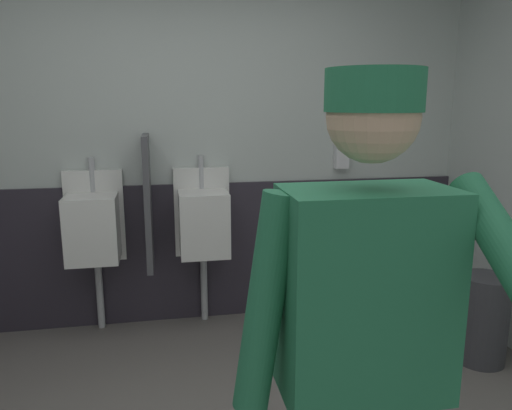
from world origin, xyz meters
name	(u,v)px	position (x,y,z in m)	size (l,w,h in m)	color
wall_back	(185,149)	(0.00, 1.88, 1.28)	(4.75, 0.12, 2.56)	silver
wainscot_band_back	(189,252)	(0.00, 1.80, 0.51)	(4.15, 0.03, 1.03)	#2D2833
urinal_left	(93,227)	(-0.64, 1.66, 0.78)	(0.40, 0.34, 1.24)	white
urinal_middle	(204,222)	(0.11, 1.66, 0.78)	(0.40, 0.34, 1.24)	white
privacy_divider_panel	(148,202)	(-0.27, 1.59, 0.95)	(0.04, 0.40, 0.90)	#4C4C51
person	(363,348)	(0.33, -0.64, 1.00)	(0.64, 0.60, 1.69)	#2D3342
trash_bin	(483,319)	(1.77, 0.82, 0.28)	(0.31, 0.31, 0.56)	#38383D
soap_dispenser	(341,156)	(1.16, 1.78, 1.21)	(0.10, 0.07, 0.18)	silver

